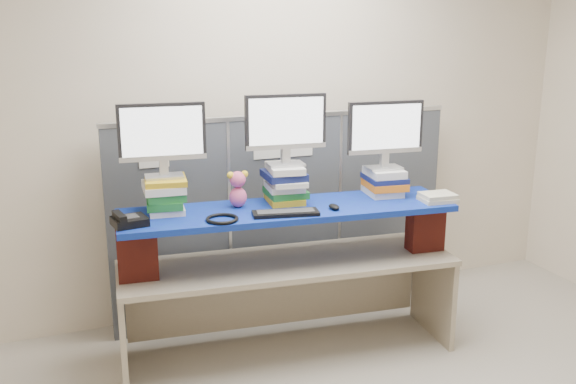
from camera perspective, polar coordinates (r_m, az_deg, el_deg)
name	(u,v)px	position (r m, az deg, el deg)	size (l,w,h in m)	color
room	(420,191)	(3.06, 11.69, 0.11)	(5.00, 4.00, 2.80)	beige
cubicle_partition	(285,216)	(4.77, -0.24, -2.11)	(2.60, 0.06, 1.53)	#3E424A
desk	(288,280)	(4.24, 0.00, -7.79)	(2.22, 0.83, 0.66)	tan
brick_pier_left	(137,254)	(3.95, -13.25, -5.35)	(0.24, 0.13, 0.32)	maroon
brick_pier_right	(425,227)	(4.44, 12.11, -3.05)	(0.24, 0.13, 0.32)	maroon
blue_board	(288,210)	(4.08, 0.00, -1.62)	(2.13, 0.53, 0.04)	navy
book_stack_left	(165,194)	(4.03, -10.90, -0.19)	(0.29, 0.31, 0.22)	silver
book_stack_center	(285,183)	(4.17, -0.27, 0.77)	(0.27, 0.34, 0.25)	gold
book_stack_right	(384,182)	(4.41, 8.54, 0.92)	(0.28, 0.32, 0.18)	silver
monitor_left	(162,136)	(3.95, -11.12, 4.92)	(0.53, 0.17, 0.46)	#B7B8BD
monitor_center	(286,125)	(4.08, -0.20, 5.94)	(0.53, 0.17, 0.46)	#B7B8BD
monitor_right	(385,131)	(4.33, 8.66, 5.40)	(0.53, 0.17, 0.46)	#B7B8BD
keyboard	(286,213)	(3.91, -0.20, -1.87)	(0.42, 0.21, 0.03)	black
mouse	(334,207)	(4.04, 4.12, -1.32)	(0.06, 0.10, 0.03)	black
desk_phone	(128,220)	(3.82, -14.01, -2.47)	(0.21, 0.20, 0.08)	black
headset	(222,219)	(3.82, -5.87, -2.39)	(0.20, 0.20, 0.02)	black
plush_toy	(238,189)	(4.06, -4.48, 0.29)	(0.14, 0.10, 0.23)	#E35689
binder_stack	(438,197)	(4.32, 13.17, -0.47)	(0.23, 0.19, 0.05)	beige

